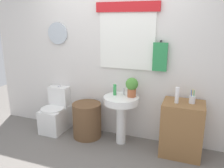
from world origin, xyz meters
TOP-DOWN VIEW (x-y plane):
  - back_wall at (0.00, 1.15)m, footprint 4.40×0.18m
  - toilet at (-0.97, 0.88)m, footprint 0.38×0.51m
  - laundry_hamper at (-0.37, 0.85)m, footprint 0.45×0.45m
  - pedestal_sink at (0.21, 0.85)m, footprint 0.52×0.52m
  - faucet at (0.21, 0.97)m, footprint 0.03×0.03m
  - wooden_cabinet at (1.09, 0.85)m, footprint 0.55×0.44m
  - soap_bottle at (0.09, 0.90)m, footprint 0.05×0.05m
  - potted_plant at (0.35, 0.91)m, footprint 0.18×0.18m
  - lotion_bottle at (0.99, 0.81)m, footprint 0.05×0.05m
  - toothbrush_cup at (1.19, 0.87)m, footprint 0.08×0.08m

SIDE VIEW (x-z plane):
  - laundry_hamper at x=-0.37m, z-range 0.00..0.56m
  - toilet at x=-0.97m, z-range -0.09..0.66m
  - wooden_cabinet at x=1.09m, z-range 0.00..0.76m
  - pedestal_sink at x=0.21m, z-range 0.19..0.94m
  - faucet at x=0.21m, z-range 0.74..0.84m
  - toothbrush_cup at x=1.19m, z-range 0.72..0.91m
  - soap_bottle at x=0.09m, z-range 0.74..0.91m
  - lotion_bottle at x=0.99m, z-range 0.76..0.98m
  - potted_plant at x=0.35m, z-range 0.76..1.05m
  - back_wall at x=0.00m, z-range 0.01..2.61m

